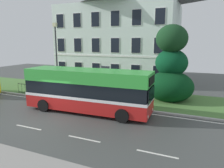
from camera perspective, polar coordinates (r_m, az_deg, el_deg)
name	(u,v)px	position (r m, az deg, el deg)	size (l,w,h in m)	color
ground_plane	(59,113)	(16.42, -14.19, -7.57)	(60.00, 56.00, 0.18)	#414442
georgian_townhouse	(119,36)	(29.89, 2.04, 13.06)	(15.76, 9.56, 11.90)	silver
iron_verge_railing	(69,94)	(19.36, -11.62, -2.60)	(12.47, 0.04, 0.97)	black
evergreen_tree	(171,71)	(19.44, 15.75, 3.37)	(4.15, 4.15, 6.87)	#423328
single_decker_bus	(88,90)	(15.74, -6.71, -1.64)	(9.70, 2.92, 3.23)	red
street_lamp_post	(56,55)	(20.85, -14.95, 7.78)	(0.36, 0.24, 6.87)	#333338
litter_bin	(87,92)	(19.45, -6.87, -2.22)	(0.45, 0.45, 1.10)	black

